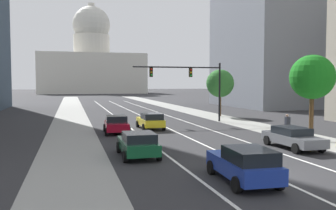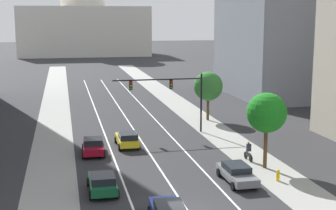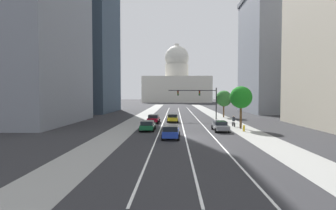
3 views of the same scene
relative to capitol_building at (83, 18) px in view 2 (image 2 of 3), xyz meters
The scene contains 16 objects.
ground_plane 100.08m from the capitol_building, 90.00° to the right, with size 400.00×400.00×0.00m, color #2B2B2D.
sidewalk_left 105.40m from the capitol_building, 94.76° to the right, with size 3.96×130.00×0.01m, color gray.
sidewalk_right 105.40m from the capitol_building, 85.24° to the right, with size 3.96×130.00×0.01m, color gray.
lane_stripe_left 115.02m from the capitol_building, 91.68° to the right, with size 0.16×90.00×0.01m, color white.
lane_stripe_center 114.97m from the capitol_building, 90.00° to the right, with size 0.16×90.00×0.01m, color white.
lane_stripe_right 115.02m from the capitol_building, 88.32° to the right, with size 0.16×90.00×0.01m, color white.
capitol_building is the anchor object (origin of this frame).
car_yellow 122.43m from the capitol_building, 90.79° to the right, with size 2.07×4.22×1.48m.
car_gray 134.44m from the capitol_building, 87.85° to the right, with size 2.01×4.76×1.37m.
car_crimson 124.45m from the capitol_building, 92.33° to the right, with size 2.18×4.14×1.47m.
car_green 134.52m from the capitol_building, 92.15° to the right, with size 2.06×4.21×1.44m.
traffic_signal_mast 117.65m from the capitol_building, 88.13° to the right, with size 9.64×0.39×6.37m.
fire_hydrant 135.02m from the capitol_building, 86.51° to the right, with size 0.26×0.35×0.91m.
cyclist 129.49m from the capitol_building, 86.45° to the right, with size 0.37×1.70×1.72m.
street_tree_mid_right 131.44m from the capitol_building, 86.26° to the right, with size 3.28×3.28×6.28m.
street_tree_far_right 112.23m from the capitol_building, 85.10° to the right, with size 3.51×3.51×5.92m.
Camera 2 is at (-7.49, -27.57, 12.16)m, focal length 51.86 mm.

